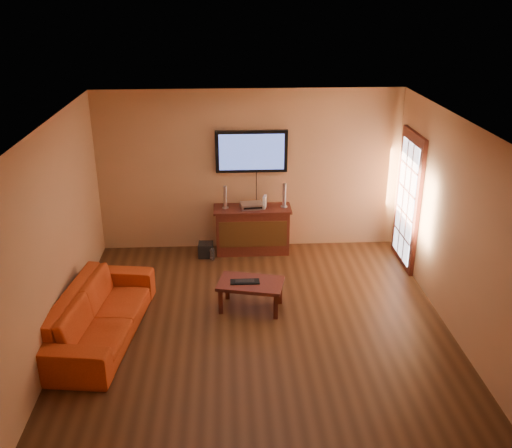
{
  "coord_description": "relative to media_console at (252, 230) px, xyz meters",
  "views": [
    {
      "loc": [
        -0.39,
        -6.55,
        4.16
      ],
      "look_at": [
        0.02,
        0.8,
        1.1
      ],
      "focal_mm": 40.0,
      "sensor_mm": 36.0,
      "label": 1
    }
  ],
  "objects": [
    {
      "name": "bottle",
      "position": [
        -0.68,
        -0.33,
        -0.29
      ],
      "size": [
        0.08,
        0.08,
        0.23
      ],
      "color": "white",
      "rests_on": "ground"
    },
    {
      "name": "television",
      "position": [
        -0.0,
        0.2,
        1.3
      ],
      "size": [
        1.18,
        0.08,
        0.7
      ],
      "color": "black",
      "rests_on": "ground"
    },
    {
      "name": "media_console",
      "position": [
        0.0,
        0.0,
        0.0
      ],
      "size": [
        1.28,
        0.49,
        0.79
      ],
      "color": "#42160F",
      "rests_on": "ground"
    },
    {
      "name": "keyboard",
      "position": [
        -0.2,
        -1.87,
        0.03
      ],
      "size": [
        0.4,
        0.15,
        0.02
      ],
      "color": "black",
      "rests_on": "coffee_table"
    },
    {
      "name": "speaker_right",
      "position": [
        0.53,
        0.02,
        0.58
      ],
      "size": [
        0.11,
        0.11,
        0.41
      ],
      "color": "silver",
      "rests_on": "media_console"
    },
    {
      "name": "sofa",
      "position": [
        -2.06,
        -2.45,
        0.04
      ],
      "size": [
        0.94,
        2.28,
        0.87
      ],
      "primitive_type": "imported",
      "rotation": [
        0.0,
        0.0,
        1.44
      ],
      "color": "#B33B13",
      "rests_on": "ground"
    },
    {
      "name": "ground_plane",
      "position": [
        -0.04,
        -2.25,
        -0.4
      ],
      "size": [
        5.0,
        5.0,
        0.0
      ],
      "primitive_type": "plane",
      "color": "#381F0F",
      "rests_on": "ground"
    },
    {
      "name": "speaker_left",
      "position": [
        -0.44,
        0.01,
        0.57
      ],
      "size": [
        0.1,
        0.1,
        0.38
      ],
      "color": "silver",
      "rests_on": "media_console"
    },
    {
      "name": "subwoofer",
      "position": [
        -0.79,
        -0.16,
        -0.28
      ],
      "size": [
        0.25,
        0.25,
        0.24
      ],
      "primitive_type": "cube",
      "rotation": [
        0.0,
        0.0,
        -0.04
      ],
      "color": "black",
      "rests_on": "ground"
    },
    {
      "name": "room_walls",
      "position": [
        -0.04,
        -1.62,
        1.29
      ],
      "size": [
        5.0,
        5.0,
        5.0
      ],
      "color": "tan",
      "rests_on": "ground"
    },
    {
      "name": "game_console",
      "position": [
        0.2,
        -0.01,
        0.5
      ],
      "size": [
        0.08,
        0.16,
        0.21
      ],
      "primitive_type": "cube",
      "rotation": [
        0.0,
        0.0,
        -0.26
      ],
      "color": "white",
      "rests_on": "media_console"
    },
    {
      "name": "coffee_table",
      "position": [
        -0.12,
        -1.87,
        -0.05
      ],
      "size": [
        0.98,
        0.72,
        0.41
      ],
      "color": "#42160F",
      "rests_on": "ground"
    },
    {
      "name": "french_door",
      "position": [
        2.42,
        -0.55,
        0.65
      ],
      "size": [
        0.07,
        1.02,
        2.22
      ],
      "color": "#42160F",
      "rests_on": "ground"
    },
    {
      "name": "av_receiver",
      "position": [
        -0.01,
        0.01,
        0.43
      ],
      "size": [
        0.39,
        0.3,
        0.08
      ],
      "primitive_type": "cube",
      "rotation": [
        0.0,
        0.0,
        0.12
      ],
      "color": "silver",
      "rests_on": "media_console"
    }
  ]
}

